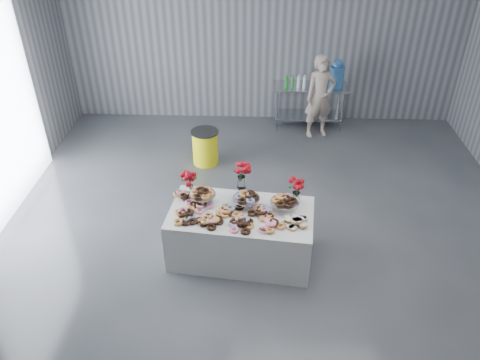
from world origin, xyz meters
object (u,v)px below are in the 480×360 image
object	(u,v)px
water_jug	(337,74)
trash_barrel	(205,147)
display_table	(241,234)
prep_table	(309,99)
person	(320,97)

from	to	relation	value
water_jug	trash_barrel	distance (m)	3.06
display_table	prep_table	bearing A→B (deg)	72.64
display_table	person	world-z (taller)	person
display_table	trash_barrel	distance (m)	2.58
person	trash_barrel	distance (m)	2.51
prep_table	water_jug	world-z (taller)	water_jug
prep_table	water_jug	bearing A→B (deg)	-0.00
water_jug	person	distance (m)	0.61
prep_table	water_jug	distance (m)	0.73
trash_barrel	person	bearing A→B (deg)	28.69
prep_table	person	world-z (taller)	person
display_table	prep_table	size ratio (longest dim) A/B	1.27
person	trash_barrel	xyz separation A→B (m)	(-2.15, -1.18, -0.50)
prep_table	trash_barrel	xyz separation A→B (m)	(-2.00, -1.56, -0.30)
prep_table	trash_barrel	bearing A→B (deg)	-142.02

